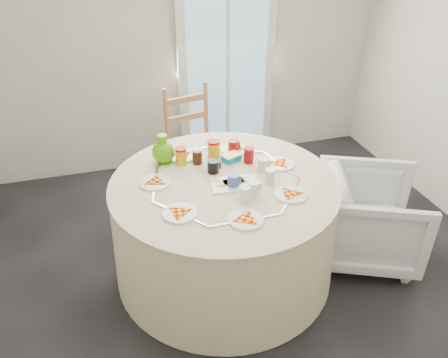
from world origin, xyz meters
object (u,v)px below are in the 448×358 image
object	(u,v)px
table	(224,229)
wooden_chair	(196,149)
armchair	(370,213)
green_pitcher	(163,151)

from	to	relation	value
table	wooden_chair	world-z (taller)	wooden_chair
armchair	wooden_chair	bearing A→B (deg)	64.85
table	green_pitcher	size ratio (longest dim) A/B	7.55
wooden_chair	armchair	distance (m)	1.63
table	armchair	distance (m)	1.12
table	green_pitcher	distance (m)	0.71
armchair	green_pitcher	bearing A→B (deg)	94.65
green_pitcher	armchair	bearing A→B (deg)	-7.18
armchair	green_pitcher	distance (m)	1.62
table	green_pitcher	bearing A→B (deg)	132.15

